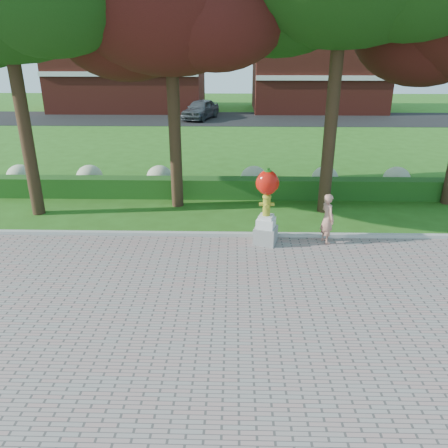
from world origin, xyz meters
name	(u,v)px	position (x,y,z in m)	size (l,w,h in m)	color
ground	(227,284)	(0.00, 0.00, 0.00)	(100.00, 100.00, 0.00)	#2A5916
walkway	(223,399)	(0.00, -4.00, 0.02)	(40.00, 14.00, 0.04)	gray
curb	(228,235)	(0.00, 3.00, 0.07)	(40.00, 0.18, 0.15)	#ADADA5
lawn_hedge	(230,188)	(0.00, 7.00, 0.40)	(24.00, 0.70, 0.80)	#174714
hydrangea_row	(244,178)	(0.57, 8.00, 0.55)	(20.10, 1.10, 0.99)	#A8AF86
street	(233,119)	(0.00, 28.00, 0.01)	(50.00, 8.00, 0.02)	black
building_left	(129,72)	(-10.00, 34.00, 3.50)	(14.00, 8.00, 7.00)	maroon
building_right	(317,75)	(8.00, 34.00, 3.20)	(12.00, 8.00, 6.40)	maroon
hydrant_sculpture	(267,204)	(1.15, 2.50, 1.30)	(0.80, 0.80, 2.38)	gray
woman	(327,218)	(3.03, 2.60, 0.82)	(0.57, 0.38, 1.57)	tan
parked_car	(200,109)	(-2.71, 27.74, 0.83)	(1.91, 4.76, 1.62)	#44484C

